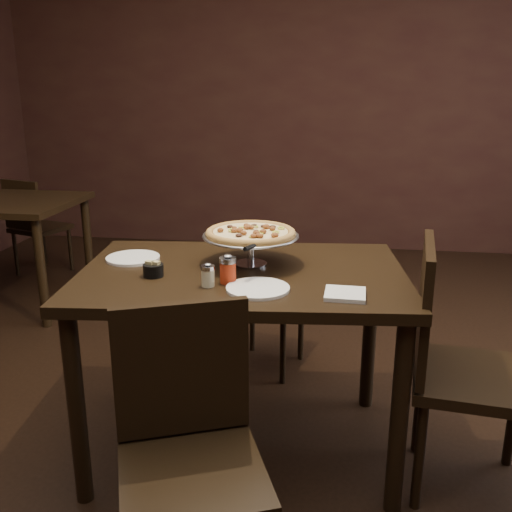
# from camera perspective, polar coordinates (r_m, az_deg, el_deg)

# --- Properties ---
(room) EXTENTS (6.04, 7.04, 2.84)m
(room) POSITION_cam_1_polar(r_m,az_deg,el_deg) (2.20, 2.06, 12.35)
(room) COLOR black
(room) RESTS_ON ground
(dining_table) EXTENTS (1.42, 1.02, 0.84)m
(dining_table) POSITION_cam_1_polar(r_m,az_deg,el_deg) (2.39, -1.37, -3.96)
(dining_table) COLOR black
(dining_table) RESTS_ON ground
(pizza_stand) EXTENTS (0.41, 0.41, 0.17)m
(pizza_stand) POSITION_cam_1_polar(r_m,az_deg,el_deg) (2.39, -0.54, 2.28)
(pizza_stand) COLOR #AFAFB6
(pizza_stand) RESTS_ON dining_table
(parmesan_shaker) EXTENTS (0.05, 0.05, 0.09)m
(parmesan_shaker) POSITION_cam_1_polar(r_m,az_deg,el_deg) (2.17, -4.83, -1.93)
(parmesan_shaker) COLOR beige
(parmesan_shaker) RESTS_ON dining_table
(pepper_flake_shaker) EXTENTS (0.07, 0.07, 0.12)m
(pepper_flake_shaker) POSITION_cam_1_polar(r_m,az_deg,el_deg) (2.19, -2.83, -1.35)
(pepper_flake_shaker) COLOR maroon
(pepper_flake_shaker) RESTS_ON dining_table
(packet_caddy) EXTENTS (0.08, 0.08, 0.06)m
(packet_caddy) POSITION_cam_1_polar(r_m,az_deg,el_deg) (2.31, -10.24, -1.37)
(packet_caddy) COLOR black
(packet_caddy) RESTS_ON dining_table
(napkin_stack) EXTENTS (0.15, 0.15, 0.02)m
(napkin_stack) POSITION_cam_1_polar(r_m,az_deg,el_deg) (2.09, 8.90, -3.78)
(napkin_stack) COLOR silver
(napkin_stack) RESTS_ON dining_table
(plate_left) EXTENTS (0.23, 0.23, 0.01)m
(plate_left) POSITION_cam_1_polar(r_m,az_deg,el_deg) (2.56, -12.20, -0.20)
(plate_left) COLOR white
(plate_left) RESTS_ON dining_table
(plate_near) EXTENTS (0.24, 0.24, 0.01)m
(plate_near) POSITION_cam_1_polar(r_m,az_deg,el_deg) (2.13, 0.18, -3.26)
(plate_near) COLOR white
(plate_near) RESTS_ON dining_table
(serving_spatula) EXTENTS (0.14, 0.14, 0.02)m
(serving_spatula) POSITION_cam_1_polar(r_m,az_deg,el_deg) (2.21, -0.31, 0.94)
(serving_spatula) COLOR #AFAFB6
(serving_spatula) RESTS_ON pizza_stand
(chair_far) EXTENTS (0.47, 0.47, 0.83)m
(chair_far) POSITION_cam_1_polar(r_m,az_deg,el_deg) (3.16, 0.64, -4.05)
(chair_far) COLOR black
(chair_far) RESTS_ON ground
(chair_near) EXTENTS (0.56, 0.56, 0.92)m
(chair_near) POSITION_cam_1_polar(r_m,az_deg,el_deg) (1.87, -6.74, -18.13)
(chair_near) COLOR black
(chair_near) RESTS_ON ground
(chair_side) EXTENTS (0.52, 0.52, 1.01)m
(chair_side) POSITION_cam_1_polar(r_m,az_deg,el_deg) (2.37, 19.32, -9.78)
(chair_side) COLOR black
(chair_side) RESTS_ON ground
(bg_chair_far) EXTENTS (0.49, 0.49, 0.84)m
(bg_chair_far) POSITION_cam_1_polar(r_m,az_deg,el_deg) (5.18, -21.31, 3.07)
(bg_chair_far) COLOR black
(bg_chair_far) RESTS_ON ground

